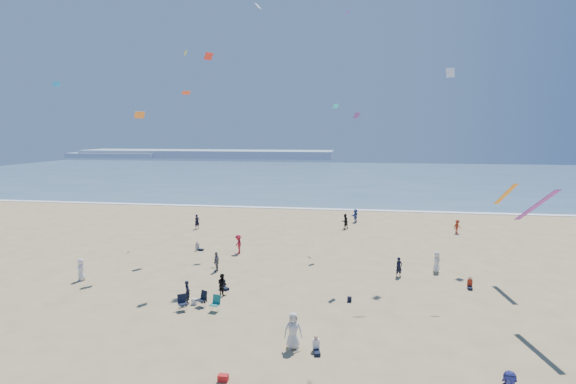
# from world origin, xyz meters

# --- Properties ---
(ground) EXTENTS (220.00, 220.00, 0.00)m
(ground) POSITION_xyz_m (0.00, 0.00, 0.00)
(ground) COLOR tan
(ground) RESTS_ON ground
(ocean) EXTENTS (220.00, 100.00, 0.06)m
(ocean) POSITION_xyz_m (0.00, 95.00, 0.03)
(ocean) COLOR #476B84
(ocean) RESTS_ON ground
(surf_line) EXTENTS (220.00, 1.20, 0.08)m
(surf_line) POSITION_xyz_m (0.00, 45.00, 0.04)
(surf_line) COLOR white
(surf_line) RESTS_ON ground
(headland_far) EXTENTS (110.00, 20.00, 3.20)m
(headland_far) POSITION_xyz_m (-60.00, 170.00, 1.60)
(headland_far) COLOR #7A8EA8
(headland_far) RESTS_ON ground
(headland_near) EXTENTS (40.00, 14.00, 2.00)m
(headland_near) POSITION_xyz_m (-100.00, 165.00, 1.00)
(headland_near) COLOR #7A8EA8
(headland_near) RESTS_ON ground
(standing_flyers) EXTENTS (31.95, 43.24, 1.92)m
(standing_flyers) POSITION_xyz_m (3.46, 15.58, 0.85)
(standing_flyers) COLOR silver
(standing_flyers) RESTS_ON ground
(seated_group) EXTENTS (23.59, 28.48, 0.84)m
(seated_group) POSITION_xyz_m (2.99, 8.27, 0.42)
(seated_group) COLOR silver
(seated_group) RESTS_ON ground
(chair_cluster) EXTENTS (2.78, 1.63, 1.00)m
(chair_cluster) POSITION_xyz_m (-3.44, 7.07, 0.50)
(chair_cluster) COLOR black
(chair_cluster) RESTS_ON ground
(white_tote) EXTENTS (0.35, 0.20, 0.40)m
(white_tote) POSITION_xyz_m (-4.07, 7.81, 0.20)
(white_tote) COLOR silver
(white_tote) RESTS_ON ground
(black_backpack) EXTENTS (0.30, 0.22, 0.38)m
(black_backpack) POSITION_xyz_m (-3.59, 8.34, 0.19)
(black_backpack) COLOR black
(black_backpack) RESTS_ON ground
(cooler) EXTENTS (0.45, 0.30, 0.30)m
(cooler) POSITION_xyz_m (0.44, -0.52, 0.15)
(cooler) COLOR red
(cooler) RESTS_ON ground
(navy_bag) EXTENTS (0.28, 0.18, 0.34)m
(navy_bag) POSITION_xyz_m (5.77, 9.86, 0.17)
(navy_bag) COLOR black
(navy_bag) RESTS_ON ground
(kites_aloft) EXTENTS (40.34, 37.85, 26.92)m
(kites_aloft) POSITION_xyz_m (9.35, 13.10, 14.13)
(kites_aloft) COLOR red
(kites_aloft) RESTS_ON ground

